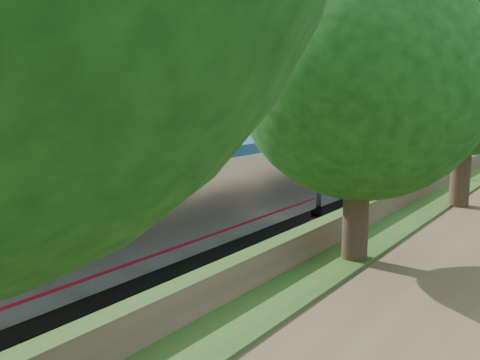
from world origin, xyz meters
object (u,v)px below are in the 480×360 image
Objects in this scene: signal_gantry at (473,114)px; signal_farside at (410,155)px; lamppost_far at (115,202)px; train at (467,132)px; station_building at (188,129)px.

signal_farside is at bearing -83.38° from signal_gantry.
signal_gantry is 43.00m from lamppost_far.
signal_gantry is at bearing 82.32° from lamppost_far.
signal_farside reaches higher than signal_gantry.
signal_gantry reaches higher than lamppost_far.
signal_gantry is 1.95× the size of lamppost_far.
lamppost_far is (-3.27, -52.26, -0.02)m from train.
lamppost_far is 0.68× the size of signal_farside.
signal_gantry is 1.33× the size of signal_farside.
signal_gantry is 0.07× the size of train.
train is at bearing 104.27° from signal_gantry.
station_building is 37.47m from train.
signal_farside is at bearing 47.72° from lamppost_far.
station_building reaches higher than signal_gantry.
signal_gantry is at bearing 56.62° from station_building.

